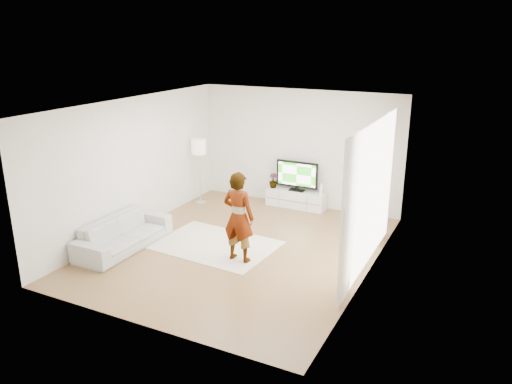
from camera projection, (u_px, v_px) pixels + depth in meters
The scene contains 17 objects.
floor at pixel (240, 248), 9.77m from camera, with size 6.00×6.00×0.00m, color olive.
ceiling at pixel (239, 105), 8.92m from camera, with size 6.00×6.00×0.00m, color white.
wall_left at pixel (134, 165), 10.41m from camera, with size 0.02×6.00×2.80m, color silver.
wall_right at pixel (372, 199), 8.28m from camera, with size 0.02×6.00×2.80m, color silver.
wall_back at pixel (299, 148), 11.90m from camera, with size 5.00×0.02×2.80m, color silver.
wall_front at pixel (135, 236), 6.79m from camera, with size 5.00×0.02×2.80m, color silver.
window at pixel (375, 191), 8.53m from camera, with size 0.01×2.60×2.50m, color white.
curtain_near at pixel (348, 220), 7.49m from camera, with size 0.04×0.70×2.60m, color white.
curtain_far at pixel (387, 177), 9.70m from camera, with size 0.04×0.70×2.60m, color white.
media_console at pixel (296, 199), 12.04m from camera, with size 1.45×0.41×0.41m.
television at pixel (297, 175), 11.88m from camera, with size 1.04×0.20×0.72m.
game_console at pixel (321, 190), 11.68m from camera, with size 0.09×0.19×0.24m.
potted_plant at pixel (273, 181), 12.19m from camera, with size 0.20×0.20×0.36m, color #3F7238.
rug at pixel (215, 245), 9.93m from camera, with size 2.33×1.67×0.01m, color silver.
player at pixel (239, 217), 9.01m from camera, with size 0.62×0.40×1.69m, color #334772.
sofa at pixel (124, 233), 9.71m from camera, with size 2.08×0.82×0.61m, color silver.
floor_lamp at pixel (199, 149), 11.99m from camera, with size 0.36×0.36×1.60m.
Camera 1 is at (4.28, -7.88, 4.04)m, focal length 35.00 mm.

